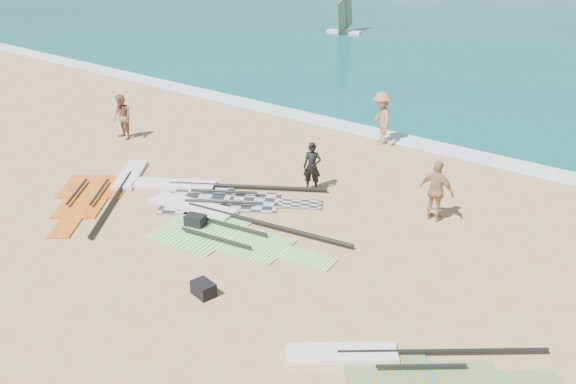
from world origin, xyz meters
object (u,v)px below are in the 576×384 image
Objects in this scene: rig_orange at (397,368)px; beachgoer_back at (437,191)px; rig_grey at (209,193)px; rig_green at (219,224)px; beachgoer_mid at (381,118)px; gear_bag_far at (203,289)px; person_wetsuit at (312,167)px; beachgoer_left at (122,117)px; rig_red at (107,189)px; gear_bag_near at (195,221)px.

rig_orange is 6.88m from beachgoer_back.
rig_green is at bearing -69.99° from rig_grey.
beachgoer_mid is (-0.07, 8.73, 0.93)m from rig_green.
rig_grey is at bearing 133.69° from gear_bag_far.
beachgoer_left is at bearing 157.58° from person_wetsuit.
rig_grey is 1.12× the size of rig_red.
beachgoer_back is (4.58, -4.67, -0.10)m from beachgoer_mid.
beachgoer_mid is (-2.25, 11.49, 0.82)m from gear_bag_far.
rig_orange is 11.59m from rig_red.
beachgoer_mid is (-7.02, 11.05, 0.94)m from rig_orange.
beachgoer_left is (-8.55, -0.56, 0.09)m from person_wetsuit.
person_wetsuit is at bearing 76.00° from gear_bag_near.
gear_bag_near is (-7.43, 1.86, 0.12)m from rig_orange.
gear_bag_near is 6.76m from beachgoer_back.
person_wetsuit is 0.87× the size of beachgoer_back.
beachgoer_left is at bearing 132.41° from rig_grey.
gear_bag_far is 11.74m from beachgoer_mid.
rig_green is at bearing 58.04° from rig_red.
rig_grey is 3.27m from rig_red.
gear_bag_near reaches higher than gear_bag_far.
rig_orange is at bearing -68.85° from person_wetsuit.
gear_bag_near is 9.23m from beachgoer_mid.
rig_grey is 2.19m from rig_green.
gear_bag_near is 8.34m from beachgoer_left.
rig_grey is 1.25× the size of rig_orange.
beachgoer_back is at bearing 71.13° from gear_bag_far.
gear_bag_far is (-4.77, -0.45, 0.12)m from rig_orange.
rig_grey is at bearing 125.24° from gear_bag_near.
gear_bag_near reaches higher than rig_red.
beachgoer_back is (-2.44, 6.38, 0.84)m from rig_orange.
rig_grey is at bearing -7.03° from beachgoer_left.
rig_green is 3.35× the size of beachgoer_mid.
gear_bag_near is 0.35× the size of person_wetsuit.
rig_orange is 2.69× the size of beachgoer_back.
person_wetsuit is at bearing -42.13° from beachgoer_mid.
gear_bag_near is (1.26, -1.79, 0.12)m from rig_grey.
rig_green is 1.24× the size of rig_red.
beachgoer_left reaches higher than rig_green.
beachgoer_left reaches higher than person_wetsuit.
rig_orange is 7.66m from gear_bag_near.
rig_red is 2.71× the size of beachgoer_mid.
rig_red is at bearing 179.79° from gear_bag_near.
beachgoer_mid reaches higher than beachgoer_back.
gear_bag_near is 0.27× the size of beachgoer_mid.
beachgoer_left is (-8.01, 3.04, 0.81)m from rig_green.
person_wetsuit is at bearing 11.91° from beachgoer_left.
beachgoer_back is (8.99, 4.50, 0.84)m from rig_red.
beachgoer_mid reaches higher than rig_red.
rig_orange is at bearing 5.34° from gear_bag_far.
rig_orange is at bearing -11.53° from beachgoer_left.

